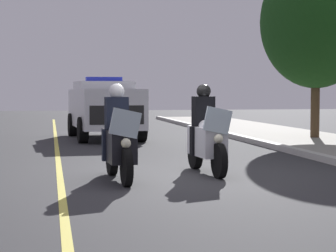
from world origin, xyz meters
The scene contains 6 objects.
ground_plane centered at (0.00, 0.00, 0.00)m, with size 80.00×80.00×0.00m, color #333335.
lane_stripe_center centered at (0.00, -2.10, 0.00)m, with size 48.00×0.12×0.01m, color #E0D14C.
police_motorcycle_lead_left centered at (0.37, -1.08, 0.70)m, with size 2.14×0.61×1.72m.
police_motorcycle_lead_right centered at (-0.28, 0.68, 0.70)m, with size 2.14×0.61×1.72m.
police_suv centered at (-9.41, -0.51, 1.07)m, with size 5.01×2.33×2.05m.
tree_far_back centered at (-7.48, 6.07, 3.78)m, with size 3.55×3.55×5.81m.
Camera 1 is at (11.42, -2.26, 1.59)m, focal length 67.22 mm.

